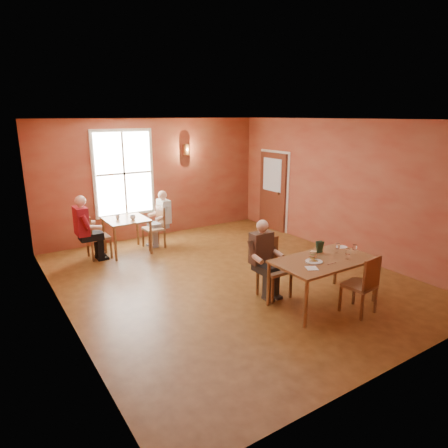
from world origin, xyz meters
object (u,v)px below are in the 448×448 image
diner_main (276,262)px  diner_maroon (96,227)px  second_table (127,236)px  diner_white (154,221)px  main_table (323,281)px  chair_diner_maroon (98,236)px  chair_empty (359,284)px  chair_diner_main (274,269)px  chair_diner_white (153,228)px

diner_main → diner_maroon: (-2.01, 3.66, 0.06)m
second_table → diner_white: diner_white is taller
main_table → diner_white: bearing=105.1°
chair_diner_maroon → diner_maroon: (-0.03, 0.00, 0.21)m
diner_main → chair_empty: size_ratio=1.33×
chair_diner_main → diner_main: diner_main is taller
chair_diner_main → chair_empty: bearing=122.4°
diner_main → diner_maroon: size_ratio=0.92×
chair_diner_main → chair_empty: size_ratio=1.04×
diner_main → second_table: diner_main is taller
chair_empty → chair_diner_white: chair_diner_white is taller
chair_diner_white → diner_maroon: (-1.33, 0.00, 0.21)m
diner_white → chair_empty: bearing=-163.7°
chair_diner_main → chair_diner_white: size_ratio=1.04×
chair_empty → second_table: (-2.09, 4.82, -0.09)m
chair_diner_main → diner_main: size_ratio=0.79×
second_table → diner_white: bearing=0.0°
main_table → chair_empty: chair_empty is taller
diner_white → main_table: bearing=-164.9°
diner_maroon → chair_empty: bearing=29.9°
diner_main → second_table: (-1.33, 3.66, -0.25)m
chair_diner_main → diner_white: diner_white is taller
second_table → diner_maroon: bearing=180.0°
chair_diner_main → second_table: chair_diner_main is taller
chair_empty → chair_diner_main: bearing=115.7°
second_table → main_table: bearing=-66.8°
main_table → chair_diner_main: bearing=127.6°
chair_diner_main → diner_main: bearing=90.0°
diner_main → second_table: 3.91m
diner_white → diner_maroon: diner_maroon is taller
second_table → diner_main: bearing=-70.0°
chair_empty → diner_maroon: 5.56m
chair_diner_maroon → diner_maroon: bearing=-90.0°
main_table → diner_white: 4.44m
chair_diner_white → diner_maroon: bearing=90.0°
main_table → chair_empty: bearing=-64.7°
main_table → chair_diner_maroon: (-2.48, 4.28, 0.10)m
chair_diner_white → diner_maroon: 1.35m
second_table → chair_diner_maroon: (-0.65, 0.00, 0.10)m
diner_main → diner_white: bearing=-79.9°
chair_diner_main → diner_main: (0.00, -0.03, 0.14)m
main_table → diner_maroon: (-2.51, 4.28, 0.31)m
chair_empty → diner_white: diner_white is taller
main_table → diner_white: size_ratio=1.31×
diner_main → chair_diner_white: diner_main is taller
diner_white → chair_diner_white: bearing=90.0°
diner_maroon → diner_main: bearing=28.8°
diner_main → diner_maroon: 4.18m
chair_diner_maroon → main_table: bearing=30.1°
chair_diner_white → chair_diner_maroon: size_ratio=0.99×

